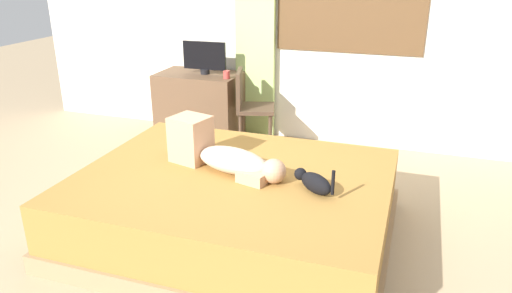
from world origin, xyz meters
TOP-DOWN VIEW (x-y plane):
  - ground_plane at (0.00, 0.00)m, footprint 16.00×16.00m
  - back_wall_with_window at (0.01, 2.34)m, footprint 6.40×0.14m
  - bed at (0.11, 0.10)m, footprint 2.22×1.77m
  - person_lying at (-0.01, 0.17)m, footprint 0.94×0.46m
  - cat at (0.70, 0.02)m, footprint 0.31×0.25m
  - desk at (-1.01, 1.94)m, footprint 0.90×0.56m
  - tv_monitor at (-0.94, 1.94)m, footprint 0.48×0.10m
  - cup at (-0.63, 1.82)m, footprint 0.07×0.07m
  - chair_by_desk at (-0.36, 1.75)m, footprint 0.47×0.47m
  - curtain_left at (-0.45, 2.22)m, footprint 0.44×0.06m

SIDE VIEW (x-z plane):
  - ground_plane at x=0.00m, z-range 0.00..0.00m
  - bed at x=0.11m, z-range 0.00..0.49m
  - desk at x=-1.01m, z-range 0.00..0.74m
  - chair_by_desk at x=-0.36m, z-range 0.08..0.94m
  - cat at x=0.70m, z-range 0.46..0.67m
  - person_lying at x=-0.01m, z-range 0.44..0.78m
  - cup at x=-0.63m, z-range 0.74..0.82m
  - tv_monitor at x=-0.94m, z-range 0.75..1.10m
  - curtain_left at x=-0.45m, z-range 0.00..2.45m
  - back_wall_with_window at x=0.01m, z-range 0.00..2.90m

